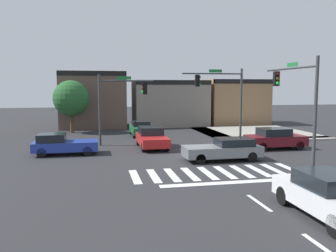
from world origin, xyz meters
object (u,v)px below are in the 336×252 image
Objects in this scene: traffic_signal_northwest at (120,97)px; car_gray at (225,149)px; car_maroon at (275,138)px; traffic_signal_northeast at (222,91)px; car_green at (141,128)px; car_red at (152,138)px; roadside_tree at (71,98)px; car_white at (327,195)px; traffic_signal_southeast at (296,92)px; car_blue at (63,144)px.

traffic_signal_northwest is 1.16× the size of car_gray.
car_gray is at bearing -51.00° from traffic_signal_northwest.
traffic_signal_northwest is 1.30× the size of car_maroon.
traffic_signal_northeast is 1.27× the size of car_gray.
traffic_signal_northeast reaches higher than car_green.
car_red reaches higher than car_gray.
traffic_signal_northeast is 7.30m from car_red.
roadside_tree is at bearing 140.44° from car_maroon.
car_gray is at bearing 34.04° from car_red.
car_red is 15.71m from car_white.
traffic_signal_southeast reaches higher than car_maroon.
car_blue is at bearing -141.01° from traffic_signal_northwest.
traffic_signal_southeast reaches higher than roadside_tree.
car_red is at bearing -55.96° from car_gray.
car_maroon reaches higher than car_gray.
roadside_tree is (-12.53, 8.22, -0.78)m from traffic_signal_northeast.
car_green is 0.99× the size of car_maroon.
car_red is 0.95× the size of car_gray.
traffic_signal_northeast is at bearing 53.05° from car_green.
car_white reaches higher than car_green.
traffic_signal_northeast is at bearing 1.06° from traffic_signal_northwest.
roadside_tree reaches higher than car_green.
car_gray is (-0.01, 9.82, -0.11)m from car_white.
traffic_signal_northeast reaches higher than car_blue.
traffic_signal_northeast is at bearing 107.36° from car_red.
traffic_signal_northwest is 1.06× the size of roadside_tree.
traffic_signal_northeast is 13.33m from car_blue.
car_gray is (3.68, -5.45, -0.06)m from car_red.
car_red is 1.07× the size of car_blue.
car_gray is (-2.48, -7.37, -3.47)m from traffic_signal_northeast.
car_blue is at bearing 176.94° from car_maroon.
car_gray is (3.68, -12.00, -0.02)m from car_green.
traffic_signal_southeast is 22.00m from roadside_tree.
car_gray is (5.85, -7.22, -3.03)m from traffic_signal_northwest.
car_red is 6.43m from car_blue.
traffic_signal_southeast is 1.12× the size of traffic_signal_northwest.
car_blue is (-9.93, 13.74, -0.09)m from car_white.
car_maroon is at bearing 44.50° from car_green.
car_maroon is (8.73, -8.88, 0.06)m from car_green.
car_red is at bearing 13.59° from car_white.
car_blue is 15.00m from car_maroon.
car_red is (-7.51, 6.90, -3.46)m from traffic_signal_southeast.
car_green reaches higher than car_gray.
car_gray is (-5.05, -3.12, -0.08)m from car_maroon.
traffic_signal_northeast is 8.44m from car_green.
car_gray is (9.92, -3.92, -0.01)m from car_blue.
traffic_signal_northeast is (-1.35, 8.82, -0.05)m from traffic_signal_southeast.
car_white is at bearing 13.59° from car_red.
car_white is 13.89m from car_maroon.
traffic_signal_northeast is 1.34× the size of car_red.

